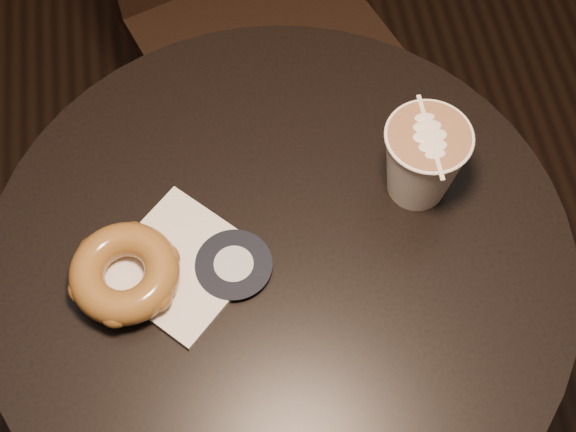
{
  "coord_description": "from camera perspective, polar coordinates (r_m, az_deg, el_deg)",
  "views": [
    {
      "loc": [
        -0.05,
        -0.4,
        1.6
      ],
      "look_at": [
        0.01,
        0.03,
        0.79
      ],
      "focal_mm": 50.0,
      "sensor_mm": 36.0,
      "label": 1
    }
  ],
  "objects": [
    {
      "name": "pastry_bag",
      "position": [
        0.94,
        -7.59,
        -3.44
      ],
      "size": [
        0.21,
        0.21,
        0.01
      ],
      "primitive_type": "cube",
      "rotation": [
        0.0,
        0.0,
        0.77
      ],
      "color": "silver",
      "rests_on": "cafe_table"
    },
    {
      "name": "doughnut",
      "position": [
        0.92,
        -11.55,
        -3.99
      ],
      "size": [
        0.12,
        0.12,
        0.04
      ],
      "primitive_type": "torus",
      "color": "brown",
      "rests_on": "pastry_bag"
    },
    {
      "name": "cafe_table",
      "position": [
        1.12,
        -0.52,
        -7.1
      ],
      "size": [
        0.7,
        0.7,
        0.75
      ],
      "color": "black",
      "rests_on": "ground"
    },
    {
      "name": "latte_cup",
      "position": [
        0.95,
        9.53,
        3.81
      ],
      "size": [
        0.1,
        0.1,
        0.11
      ],
      "primitive_type": null,
      "color": "white",
      "rests_on": "cafe_table"
    }
  ]
}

